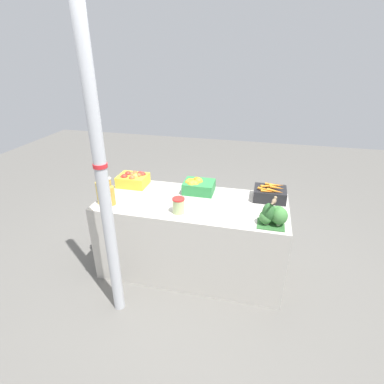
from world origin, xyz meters
The scene contains 11 objects.
ground_plane centered at (0.00, 0.00, 0.00)m, with size 10.00×10.00×0.00m, color #605E59.
market_table centered at (0.00, 0.00, 0.39)m, with size 1.79×0.77×0.78m, color #B7B2A8.
support_pole centered at (-0.51, -0.68, 1.33)m, with size 0.10×0.10×2.65m.
apple_crate centered at (-0.69, 0.22, 0.85)m, with size 0.30×0.24×0.15m.
orange_crate centered at (0.00, 0.21, 0.86)m, with size 0.30×0.24×0.15m.
carrot_crate centered at (0.72, 0.22, 0.85)m, with size 0.30×0.24×0.15m.
broccoli_pile centered at (0.75, -0.25, 0.87)m, with size 0.23×0.21×0.20m.
juice_bottle_golden centered at (-0.82, -0.23, 0.91)m, with size 0.08×0.08×0.31m.
juice_bottle_amber centered at (-0.71, -0.23, 0.89)m, with size 0.08×0.08×0.27m.
pickle_jar centered at (-0.07, -0.23, 0.85)m, with size 0.11×0.11×0.14m.
sparrow_bird centered at (0.73, -0.26, 1.01)m, with size 0.05×0.13×0.05m.
Camera 1 is at (0.59, -2.46, 2.09)m, focal length 28.00 mm.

